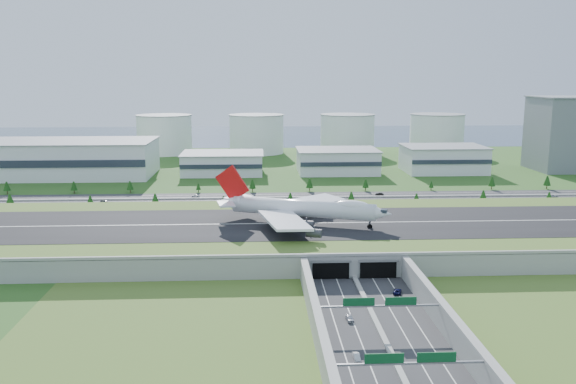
{
  "coord_description": "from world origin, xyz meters",
  "views": [
    {
      "loc": [
        -34.16,
        -256.79,
        71.53
      ],
      "look_at": [
        -19.5,
        35.0,
        15.37
      ],
      "focal_mm": 38.0,
      "sensor_mm": 36.0,
      "label": 1
    }
  ],
  "objects_px": {
    "boeing_747": "(302,208)",
    "car_0": "(350,318)",
    "car_2": "(397,291)",
    "car_4": "(104,201)",
    "car_7": "(196,196)",
    "fuel_tank_a": "(164,135)",
    "office_tower": "(565,134)",
    "car_5": "(380,194)",
    "car_1": "(357,357)",
    "car_6": "(553,196)"
  },
  "relations": [
    {
      "from": "boeing_747",
      "to": "car_0",
      "type": "xyz_separation_m",
      "value": [
        7.95,
        -88.58,
        -13.98
      ]
    },
    {
      "from": "car_2",
      "to": "car_4",
      "type": "height_order",
      "value": "car_2"
    },
    {
      "from": "car_2",
      "to": "boeing_747",
      "type": "bearing_deg",
      "value": -51.13
    },
    {
      "from": "car_7",
      "to": "fuel_tank_a",
      "type": "bearing_deg",
      "value": -160.31
    },
    {
      "from": "car_4",
      "to": "boeing_747",
      "type": "bearing_deg",
      "value": -141.37
    },
    {
      "from": "fuel_tank_a",
      "to": "car_0",
      "type": "height_order",
      "value": "fuel_tank_a"
    },
    {
      "from": "car_0",
      "to": "car_7",
      "type": "bearing_deg",
      "value": 104.94
    },
    {
      "from": "office_tower",
      "to": "car_4",
      "type": "bearing_deg",
      "value": -161.75
    },
    {
      "from": "car_2",
      "to": "car_5",
      "type": "height_order",
      "value": "car_5"
    },
    {
      "from": "car_4",
      "to": "car_5",
      "type": "distance_m",
      "value": 161.95
    },
    {
      "from": "boeing_747",
      "to": "car_4",
      "type": "distance_m",
      "value": 139.5
    },
    {
      "from": "car_0",
      "to": "car_1",
      "type": "distance_m",
      "value": 24.92
    },
    {
      "from": "fuel_tank_a",
      "to": "car_2",
      "type": "bearing_deg",
      "value": -70.68
    },
    {
      "from": "car_4",
      "to": "car_7",
      "type": "distance_m",
      "value": 52.51
    },
    {
      "from": "fuel_tank_a",
      "to": "car_6",
      "type": "xyz_separation_m",
      "value": [
        261.11,
        -220.61,
        -16.57
      ]
    },
    {
      "from": "car_0",
      "to": "car_6",
      "type": "xyz_separation_m",
      "value": [
        148.51,
        177.64,
        -0.02
      ]
    },
    {
      "from": "office_tower",
      "to": "car_4",
      "type": "distance_m",
      "value": 340.5
    },
    {
      "from": "car_2",
      "to": "car_7",
      "type": "relative_size",
      "value": 1.07
    },
    {
      "from": "office_tower",
      "to": "car_5",
      "type": "distance_m",
      "value": 188.57
    },
    {
      "from": "fuel_tank_a",
      "to": "boeing_747",
      "type": "bearing_deg",
      "value": -71.33
    },
    {
      "from": "car_0",
      "to": "car_1",
      "type": "bearing_deg",
      "value": -98.26
    },
    {
      "from": "car_6",
      "to": "car_7",
      "type": "relative_size",
      "value": 1.15
    },
    {
      "from": "car_6",
      "to": "car_5",
      "type": "bearing_deg",
      "value": 85.69
    },
    {
      "from": "car_0",
      "to": "car_2",
      "type": "xyz_separation_m",
      "value": [
        19.3,
        21.99,
        -0.08
      ]
    },
    {
      "from": "car_0",
      "to": "fuel_tank_a",
      "type": "bearing_deg",
      "value": 102.07
    },
    {
      "from": "office_tower",
      "to": "car_7",
      "type": "bearing_deg",
      "value": -160.88
    },
    {
      "from": "car_4",
      "to": "car_2",
      "type": "bearing_deg",
      "value": -150.92
    },
    {
      "from": "office_tower",
      "to": "car_7",
      "type": "height_order",
      "value": "office_tower"
    },
    {
      "from": "car_5",
      "to": "car_7",
      "type": "height_order",
      "value": "car_5"
    },
    {
      "from": "car_1",
      "to": "car_6",
      "type": "bearing_deg",
      "value": 52.5
    },
    {
      "from": "car_4",
      "to": "car_1",
      "type": "bearing_deg",
      "value": -162.58
    },
    {
      "from": "fuel_tank_a",
      "to": "car_4",
      "type": "xyz_separation_m",
      "value": [
        -2.38,
        -221.3,
        -16.68
      ]
    },
    {
      "from": "car_0",
      "to": "car_5",
      "type": "bearing_deg",
      "value": 72.4
    },
    {
      "from": "car_4",
      "to": "car_5",
      "type": "xyz_separation_m",
      "value": [
        161.54,
        11.51,
        0.15
      ]
    },
    {
      "from": "fuel_tank_a",
      "to": "car_7",
      "type": "distance_m",
      "value": 215.31
    },
    {
      "from": "boeing_747",
      "to": "car_4",
      "type": "height_order",
      "value": "boeing_747"
    },
    {
      "from": "car_7",
      "to": "car_1",
      "type": "bearing_deg",
      "value": 22.72
    },
    {
      "from": "boeing_747",
      "to": "car_6",
      "type": "height_order",
      "value": "boeing_747"
    },
    {
      "from": "boeing_747",
      "to": "fuel_tank_a",
      "type": "bearing_deg",
      "value": 128.89
    },
    {
      "from": "car_2",
      "to": "car_5",
      "type": "bearing_deg",
      "value": -82.69
    },
    {
      "from": "fuel_tank_a",
      "to": "car_5",
      "type": "xyz_separation_m",
      "value": [
        159.16,
        -209.79,
        -16.53
      ]
    },
    {
      "from": "car_5",
      "to": "fuel_tank_a",
      "type": "bearing_deg",
      "value": -127.22
    },
    {
      "from": "car_2",
      "to": "car_1",
      "type": "bearing_deg",
      "value": 82.18
    },
    {
      "from": "boeing_747",
      "to": "car_0",
      "type": "distance_m",
      "value": 90.03
    },
    {
      "from": "office_tower",
      "to": "boeing_747",
      "type": "xyz_separation_m",
      "value": [
        -215.36,
        -194.66,
        -12.57
      ]
    },
    {
      "from": "car_1",
      "to": "car_7",
      "type": "relative_size",
      "value": 0.86
    },
    {
      "from": "office_tower",
      "to": "fuel_tank_a",
      "type": "distance_m",
      "value": 340.18
    },
    {
      "from": "office_tower",
      "to": "car_2",
      "type": "relative_size",
      "value": 10.21
    },
    {
      "from": "office_tower",
      "to": "fuel_tank_a",
      "type": "height_order",
      "value": "office_tower"
    },
    {
      "from": "office_tower",
      "to": "car_7",
      "type": "xyz_separation_m",
      "value": [
        -271.31,
        -94.07,
        -26.65
      ]
    }
  ]
}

